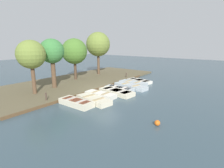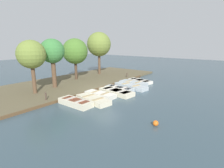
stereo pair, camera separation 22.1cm
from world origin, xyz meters
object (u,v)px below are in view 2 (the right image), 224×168
(rowboat_3, at_px, (116,92))
(rowboat_7, at_px, (140,81))
(rowboat_0, at_px, (76,102))
(rowboat_5, at_px, (131,86))
(park_tree_far_left, at_px, (31,55))
(rowboat_2, at_px, (100,94))
(park_tree_left, at_px, (52,52))
(mooring_post_far, at_px, (127,76))
(rowboat_1, at_px, (93,100))
(park_tree_center, at_px, (75,51))
(rowboat_6, at_px, (133,83))
(park_tree_right, at_px, (99,44))
(buoy, at_px, (156,123))
(mooring_post_near, at_px, (46,97))
(rowboat_4, at_px, (119,89))

(rowboat_3, xyz_separation_m, rowboat_7, (-0.55, 5.20, -0.02))
(rowboat_3, bearing_deg, rowboat_0, -91.57)
(rowboat_5, height_order, park_tree_far_left, park_tree_far_left)
(rowboat_5, bearing_deg, rowboat_2, -88.92)
(rowboat_7, distance_m, park_tree_left, 9.60)
(rowboat_2, height_order, mooring_post_far, mooring_post_far)
(rowboat_1, height_order, park_tree_center, park_tree_center)
(park_tree_left, bearing_deg, rowboat_5, 40.59)
(rowboat_6, distance_m, park_tree_right, 7.86)
(rowboat_6, bearing_deg, mooring_post_far, 138.07)
(rowboat_3, distance_m, park_tree_right, 9.91)
(buoy, xyz_separation_m, park_tree_center, (-12.07, 5.08, 3.21))
(rowboat_3, relative_size, rowboat_6, 1.13)
(mooring_post_far, bearing_deg, park_tree_left, -108.55)
(rowboat_3, xyz_separation_m, buoy, (5.17, -3.54, -0.04))
(rowboat_2, bearing_deg, rowboat_7, 88.08)
(park_tree_far_left, bearing_deg, rowboat_3, 41.20)
(mooring_post_near, relative_size, park_tree_center, 0.17)
(rowboat_6, bearing_deg, rowboat_2, -87.26)
(buoy, xyz_separation_m, park_tree_left, (-10.74, 1.27, 3.35))
(rowboat_2, bearing_deg, park_tree_far_left, -148.06)
(rowboat_2, height_order, buoy, rowboat_2)
(rowboat_0, distance_m, rowboat_4, 5.12)
(park_tree_left, bearing_deg, park_tree_right, 100.47)
(rowboat_2, relative_size, park_tree_right, 0.47)
(rowboat_0, height_order, park_tree_left, park_tree_left)
(mooring_post_far, bearing_deg, rowboat_0, -77.84)
(buoy, bearing_deg, mooring_post_near, -169.91)
(rowboat_3, relative_size, park_tree_right, 0.58)
(rowboat_1, xyz_separation_m, mooring_post_far, (-2.67, 8.76, 0.21))
(rowboat_4, height_order, park_tree_left, park_tree_left)
(rowboat_6, height_order, mooring_post_far, mooring_post_far)
(rowboat_3, height_order, park_tree_center, park_tree_center)
(rowboat_1, xyz_separation_m, rowboat_5, (0.08, 5.21, 0.00))
(rowboat_3, bearing_deg, park_tree_center, 174.85)
(park_tree_far_left, bearing_deg, rowboat_4, 50.32)
(rowboat_2, bearing_deg, rowboat_4, 86.31)
(park_tree_left, bearing_deg, rowboat_3, 22.21)
(rowboat_1, distance_m, mooring_post_far, 9.16)
(rowboat_6, bearing_deg, park_tree_center, -157.78)
(buoy, height_order, park_tree_right, park_tree_right)
(rowboat_3, bearing_deg, rowboat_5, 98.58)
(rowboat_0, relative_size, rowboat_3, 0.80)
(rowboat_3, distance_m, park_tree_center, 7.75)
(rowboat_4, distance_m, park_tree_right, 8.97)
(rowboat_6, xyz_separation_m, park_tree_far_left, (-4.60, -8.24, 3.18))
(rowboat_3, bearing_deg, park_tree_left, -150.37)
(mooring_post_near, relative_size, buoy, 2.64)
(rowboat_2, height_order, rowboat_3, rowboat_3)
(rowboat_7, relative_size, park_tree_right, 0.51)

